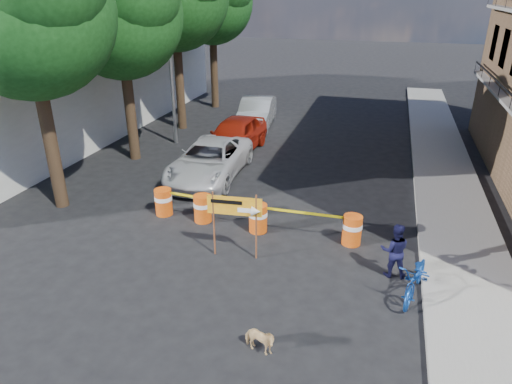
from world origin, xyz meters
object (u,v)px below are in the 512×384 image
Objects in this scene: barrel_mid_right at (258,217)px; sedan_silver at (256,113)px; bicycle at (419,262)px; dog at (259,341)px; suv_white at (210,160)px; sedan_red at (235,136)px; pedestrian at (395,250)px; barrel_far_left at (164,201)px; barrel_mid_left at (203,208)px; detour_sign at (242,211)px; barrel_far_right at (352,229)px.

sedan_silver is (-3.28, 11.26, 0.30)m from barrel_mid_right.
dog is at bearing -122.78° from bicycle.
suv_white is 3.12m from sedan_red.
sedan_silver reaches higher than pedestrian.
barrel_far_left and barrel_mid_left have the same top height.
sedan_red reaches higher than dog.
sedan_red is (-3.03, 8.41, -0.62)m from detour_sign.
barrel_far_right is at bearing 143.53° from bicycle.
pedestrian is at bearing -1.94° from detour_sign.
suv_white reaches higher than barrel_mid_right.
barrel_mid_right is 0.46× the size of detour_sign.
detour_sign reaches higher than sedan_red.
sedan_red is at bearing 144.90° from bicycle.
barrel_mid_right is 1.83m from detour_sign.
suv_white is 7.53m from sedan_silver.
sedan_red is at bearing 99.72° from barrel_mid_left.
barrel_far_left is 1.00× the size of barrel_mid_left.
barrel_mid_left and barrel_mid_right have the same top height.
bicycle is (1.72, -2.12, 0.50)m from barrel_far_right.
barrel_mid_right is at bearing -4.71° from barrel_mid_left.
detour_sign reaches higher than barrel_far_right.
suv_white is at bearing 129.18° from barrel_mid_right.
sedan_red is (-3.04, 6.85, 0.33)m from barrel_mid_right.
barrel_mid_left is 0.46× the size of bicycle.
barrel_far_left reaches higher than dog.
sedan_silver is at bearing 97.14° from barrel_mid_left.
pedestrian is 8.68m from suv_white.
pedestrian reaches higher than barrel_far_left.
detour_sign is 13.25m from sedan_silver.
barrel_mid_left is 0.46× the size of detour_sign.
sedan_red reaches higher than barrel_far_left.
barrel_far_right is 1.81m from pedestrian.
detour_sign is (1.88, -1.71, 0.96)m from barrel_mid_left.
barrel_far_left is 11.02m from sedan_silver.
sedan_silver reaches higher than barrel_far_right.
detour_sign is 4.10m from pedestrian.
barrel_mid_right is 11.73m from sedan_silver.
dog is at bearing -57.02° from barrel_mid_left.
bicycle reaches higher than pedestrian.
suv_white is at bearing -95.26° from sedan_silver.
detour_sign is 2.62× the size of dog.
barrel_mid_right is 0.46× the size of bicycle.
barrel_mid_right is 0.17× the size of suv_white.
suv_white is at bearing -86.70° from sedan_red.
barrel_far_left is at bearing -89.13° from sedan_red.
pedestrian reaches higher than barrel_far_right.
bicycle is at bearing -35.22° from dog.
barrel_mid_right reaches higher than dog.
bicycle is at bearing -51.00° from barrel_far_right.
sedan_silver is (-7.84, 13.35, -0.20)m from bicycle.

